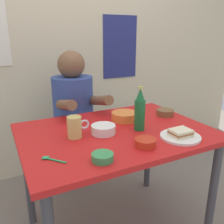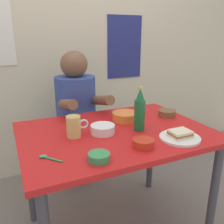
% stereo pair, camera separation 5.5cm
% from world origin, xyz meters
% --- Properties ---
extents(wall_back, '(4.40, 0.09, 2.60)m').
position_xyz_m(wall_back, '(0.00, 1.05, 1.30)').
color(wall_back, beige).
rests_on(wall_back, ground).
extents(dining_table, '(1.10, 0.80, 0.74)m').
position_xyz_m(dining_table, '(0.00, 0.00, 0.65)').
color(dining_table, red).
rests_on(dining_table, ground).
extents(stool, '(0.34, 0.34, 0.45)m').
position_xyz_m(stool, '(-0.06, 0.63, 0.35)').
color(stool, '#4C4C51').
rests_on(stool, ground).
extents(person_seated, '(0.33, 0.56, 0.72)m').
position_xyz_m(person_seated, '(-0.06, 0.62, 0.77)').
color(person_seated, '#33478C').
rests_on(person_seated, stool).
extents(plate_orange, '(0.22, 0.22, 0.01)m').
position_xyz_m(plate_orange, '(0.26, -0.26, 0.75)').
color(plate_orange, silver).
rests_on(plate_orange, dining_table).
extents(sandwich, '(0.11, 0.09, 0.04)m').
position_xyz_m(sandwich, '(0.26, -0.26, 0.77)').
color(sandwich, beige).
rests_on(sandwich, plate_orange).
extents(beer_mug, '(0.13, 0.08, 0.12)m').
position_xyz_m(beer_mug, '(-0.25, 0.01, 0.80)').
color(beer_mug, '#D1BC66').
rests_on(beer_mug, dining_table).
extents(beer_bottle, '(0.06, 0.06, 0.26)m').
position_xyz_m(beer_bottle, '(0.13, -0.05, 0.86)').
color(beer_bottle, '#19602D').
rests_on(beer_bottle, dining_table).
extents(dip_bowl_green, '(0.10, 0.10, 0.03)m').
position_xyz_m(dip_bowl_green, '(-0.22, -0.29, 0.76)').
color(dip_bowl_green, '#388C4C').
rests_on(dip_bowl_green, dining_table).
extents(condiment_bowl_brown, '(0.12, 0.12, 0.04)m').
position_xyz_m(condiment_bowl_brown, '(0.44, 0.09, 0.76)').
color(condiment_bowl_brown, brown).
rests_on(condiment_bowl_brown, dining_table).
extents(soup_bowl_orange, '(0.17, 0.17, 0.05)m').
position_xyz_m(soup_bowl_orange, '(0.13, 0.13, 0.77)').
color(soup_bowl_orange, orange).
rests_on(soup_bowl_orange, dining_table).
extents(rice_bowl_white, '(0.14, 0.14, 0.05)m').
position_xyz_m(rice_bowl_white, '(-0.08, -0.01, 0.77)').
color(rice_bowl_white, silver).
rests_on(rice_bowl_white, dining_table).
extents(sauce_bowl_chili, '(0.11, 0.11, 0.04)m').
position_xyz_m(sauce_bowl_chili, '(0.03, -0.26, 0.76)').
color(sauce_bowl_chili, red).
rests_on(sauce_bowl_chili, dining_table).
extents(spoon, '(0.09, 0.10, 0.01)m').
position_xyz_m(spoon, '(-0.43, -0.18, 0.75)').
color(spoon, '#26A559').
rests_on(spoon, dining_table).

